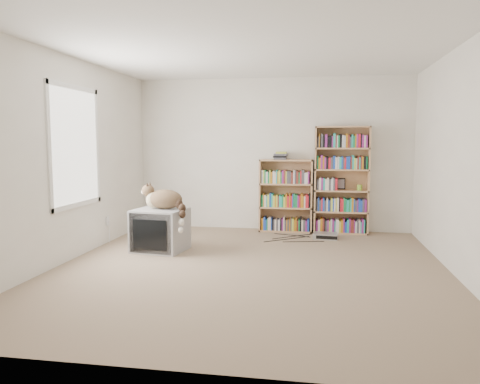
% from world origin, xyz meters
% --- Properties ---
extents(floor, '(4.50, 5.00, 0.01)m').
position_xyz_m(floor, '(0.00, 0.00, 0.00)').
color(floor, gray).
rests_on(floor, ground).
extents(wall_back, '(4.50, 0.02, 2.50)m').
position_xyz_m(wall_back, '(0.00, 2.50, 1.25)').
color(wall_back, white).
rests_on(wall_back, floor).
extents(wall_front, '(4.50, 0.02, 2.50)m').
position_xyz_m(wall_front, '(0.00, -2.50, 1.25)').
color(wall_front, white).
rests_on(wall_front, floor).
extents(wall_left, '(0.02, 5.00, 2.50)m').
position_xyz_m(wall_left, '(-2.25, 0.00, 1.25)').
color(wall_left, white).
rests_on(wall_left, floor).
extents(wall_right, '(0.02, 5.00, 2.50)m').
position_xyz_m(wall_right, '(2.25, 0.00, 1.25)').
color(wall_right, white).
rests_on(wall_right, floor).
extents(ceiling, '(4.50, 5.00, 0.02)m').
position_xyz_m(ceiling, '(0.00, 0.00, 2.50)').
color(ceiling, white).
rests_on(ceiling, wall_back).
extents(window, '(0.02, 1.22, 1.52)m').
position_xyz_m(window, '(-2.24, 0.20, 1.40)').
color(window, white).
rests_on(window, wall_left).
extents(crt_tv, '(0.72, 0.67, 0.56)m').
position_xyz_m(crt_tv, '(-1.32, 0.69, 0.28)').
color(crt_tv, '#9B9B9E').
rests_on(crt_tv, floor).
extents(cat, '(0.70, 0.53, 0.58)m').
position_xyz_m(cat, '(-1.22, 0.69, 0.66)').
color(cat, '#332215').
rests_on(cat, crt_tv).
extents(bookcase_tall, '(0.85, 0.30, 1.70)m').
position_xyz_m(bookcase_tall, '(1.12, 2.36, 0.81)').
color(bookcase_tall, tan).
rests_on(bookcase_tall, floor).
extents(bookcase_short, '(0.86, 0.30, 1.18)m').
position_xyz_m(bookcase_short, '(0.24, 2.36, 0.54)').
color(bookcase_short, tan).
rests_on(bookcase_short, floor).
extents(book_stack, '(0.22, 0.29, 0.12)m').
position_xyz_m(book_stack, '(0.15, 2.32, 1.24)').
color(book_stack, red).
rests_on(book_stack, bookcase_short).
extents(green_mug, '(0.08, 0.08, 0.09)m').
position_xyz_m(green_mug, '(1.41, 2.34, 0.74)').
color(green_mug, '#7EB132').
rests_on(green_mug, bookcase_tall).
extents(framed_print, '(0.14, 0.05, 0.18)m').
position_xyz_m(framed_print, '(1.12, 2.44, 0.79)').
color(framed_print, black).
rests_on(framed_print, bookcase_tall).
extents(dvd_player, '(0.39, 0.30, 0.08)m').
position_xyz_m(dvd_player, '(0.88, 1.85, 0.04)').
color(dvd_player, '#ADAEB2').
rests_on(dvd_player, floor).
extents(wall_outlet, '(0.01, 0.08, 0.13)m').
position_xyz_m(wall_outlet, '(-2.24, 1.03, 0.32)').
color(wall_outlet, silver).
rests_on(wall_outlet, wall_left).
extents(floor_cables, '(1.20, 0.70, 0.01)m').
position_xyz_m(floor_cables, '(0.12, 1.72, 0.00)').
color(floor_cables, black).
rests_on(floor_cables, floor).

